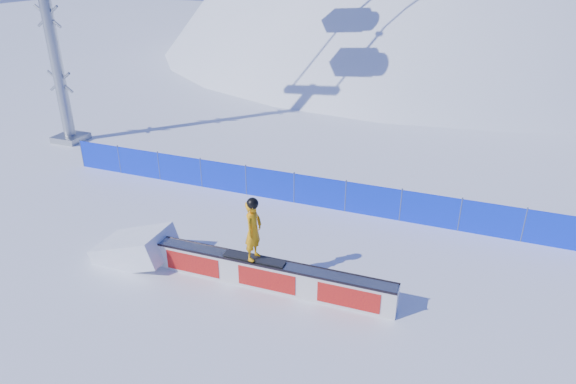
% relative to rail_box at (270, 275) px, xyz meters
% --- Properties ---
extents(ground, '(160.00, 160.00, 0.00)m').
position_rel_rail_box_xyz_m(ground, '(-0.28, 0.87, -0.42)').
color(ground, white).
rests_on(ground, ground).
extents(snow_hill, '(64.00, 64.00, 64.00)m').
position_rel_rail_box_xyz_m(snow_hill, '(-0.28, 42.87, -18.42)').
color(snow_hill, white).
rests_on(snow_hill, ground).
extents(safety_fence, '(22.05, 0.05, 1.30)m').
position_rel_rail_box_xyz_m(safety_fence, '(-0.28, 5.37, 0.18)').
color(safety_fence, '#0A2AE3').
rests_on(safety_fence, ground).
extents(rail_box, '(7.19, 0.64, 0.86)m').
position_rel_rail_box_xyz_m(rail_box, '(0.00, 0.00, 0.00)').
color(rail_box, silver).
rests_on(rail_box, ground).
extents(snow_ramp, '(2.45, 1.56, 1.51)m').
position_rel_rail_box_xyz_m(snow_ramp, '(-4.49, -0.08, -0.42)').
color(snow_ramp, white).
rests_on(snow_ramp, ground).
extents(snowboarder, '(1.82, 0.67, 1.90)m').
position_rel_rail_box_xyz_m(snowboarder, '(-0.46, -0.01, 1.37)').
color(snowboarder, black).
rests_on(snowboarder, rail_box).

